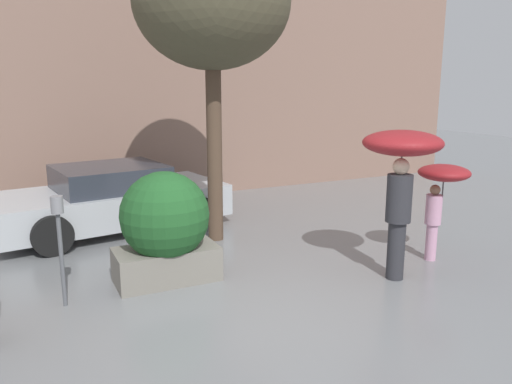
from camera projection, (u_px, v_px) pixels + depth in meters
name	position (u px, v px, depth m)	size (l,w,h in m)	color
ground_plane	(261.00, 314.00, 5.70)	(40.00, 40.00, 0.00)	slate
building_facade	(128.00, 64.00, 10.79)	(18.00, 0.30, 6.00)	#8C6B5B
planter_box	(165.00, 226.00, 6.52)	(1.34, 1.17, 1.48)	gray
person_adult	(401.00, 161.00, 6.52)	(1.04, 1.04, 1.99)	#2D2D33
person_child	(441.00, 185.00, 7.21)	(0.73, 0.73, 1.44)	#D199B7
parked_car_near	(111.00, 199.00, 8.98)	(4.22, 2.50, 1.16)	#B7BCC1
street_tree	(212.00, 4.00, 7.67)	(2.45, 2.45, 4.86)	brown
parking_meter	(59.00, 228.00, 5.72)	(0.14, 0.14, 1.33)	#595B60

